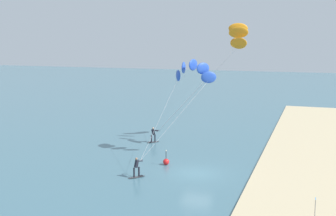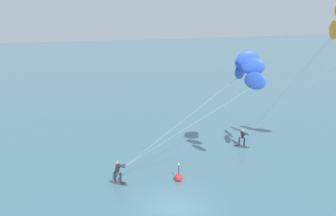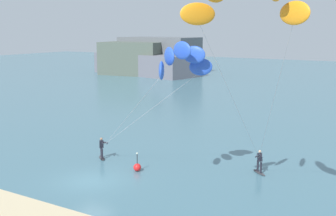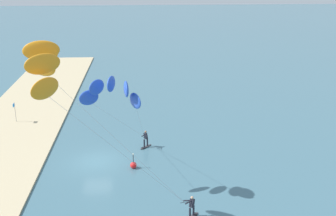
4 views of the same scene
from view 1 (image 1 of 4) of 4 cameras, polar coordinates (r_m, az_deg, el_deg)
ground_plane at (r=36.87m, az=3.84°, el=-8.59°), size 240.00×240.00×0.00m
sand_strip at (r=35.67m, az=18.32°, el=-9.52°), size 80.00×9.27×0.16m
kitesurfer_nearshore at (r=45.66m, az=8.81°, el=8.90°), size 6.03×10.74×12.82m
kitesurfer_mid_water at (r=41.04m, az=3.03°, el=4.40°), size 10.38×5.29×9.32m
marker_buoy at (r=39.04m, az=-0.26°, el=-7.10°), size 0.56×0.56×1.38m
beach_flag at (r=26.18m, az=18.87°, el=-12.65°), size 0.56×0.05×2.20m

